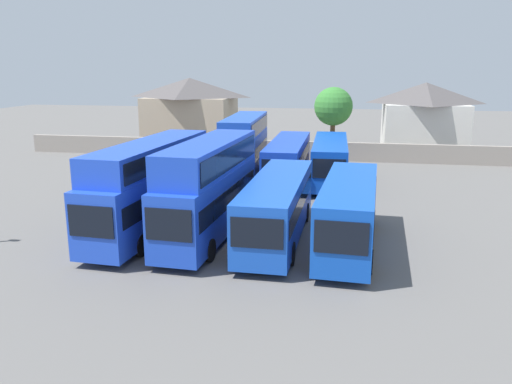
# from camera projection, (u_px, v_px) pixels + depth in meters

# --- Properties ---
(ground) EXTENTS (140.00, 140.00, 0.00)m
(ground) POSITION_uv_depth(u_px,v_px,m) (287.00, 172.00, 44.57)
(ground) COLOR #605E5B
(depot_boundary_wall) EXTENTS (56.00, 0.50, 1.80)m
(depot_boundary_wall) POSITION_uv_depth(u_px,v_px,m) (295.00, 150.00, 50.49)
(depot_boundary_wall) COLOR gray
(depot_boundary_wall) RESTS_ON ground
(bus_1) EXTENTS (3.21, 12.01, 4.95)m
(bus_1) POSITION_uv_depth(u_px,v_px,m) (150.00, 182.00, 27.98)
(bus_1) COLOR blue
(bus_1) RESTS_ON ground
(bus_2) EXTENTS (3.00, 10.91, 5.15)m
(bus_2) POSITION_uv_depth(u_px,v_px,m) (209.00, 184.00, 26.97)
(bus_2) COLOR blue
(bus_2) RESTS_ON ground
(bus_3) EXTENTS (2.75, 11.41, 3.27)m
(bus_3) POSITION_uv_depth(u_px,v_px,m) (277.00, 205.00, 26.84)
(bus_3) COLOR blue
(bus_3) RESTS_ON ground
(bus_4) EXTENTS (3.05, 10.70, 3.39)m
(bus_4) POSITION_uv_depth(u_px,v_px,m) (349.00, 210.00, 25.61)
(bus_4) COLOR blue
(bus_4) RESTS_ON ground
(bus_5) EXTENTS (2.91, 10.58, 5.05)m
(bus_5) POSITION_uv_depth(u_px,v_px,m) (244.00, 144.00, 41.23)
(bus_5) COLOR blue
(bus_5) RESTS_ON ground
(bus_6) EXTENTS (2.72, 11.99, 3.28)m
(bus_6) POSITION_uv_depth(u_px,v_px,m) (288.00, 158.00, 40.44)
(bus_6) COLOR blue
(bus_6) RESTS_ON ground
(bus_7) EXTENTS (2.84, 11.47, 3.31)m
(bus_7) POSITION_uv_depth(u_px,v_px,m) (330.00, 159.00, 40.24)
(bus_7) COLOR blue
(bus_7) RESTS_ON ground
(house_terrace_left) EXTENTS (10.28, 7.71, 7.63)m
(house_terrace_left) POSITION_uv_depth(u_px,v_px,m) (190.00, 111.00, 60.10)
(house_terrace_left) COLOR tan
(house_terrace_left) RESTS_ON ground
(house_terrace_centre) EXTENTS (8.80, 8.08, 7.27)m
(house_terrace_centre) POSITION_uv_depth(u_px,v_px,m) (424.00, 116.00, 54.99)
(house_terrace_centre) COLOR silver
(house_terrace_centre) RESTS_ON ground
(tree_left_of_lot) EXTENTS (3.82, 3.82, 6.94)m
(tree_left_of_lot) POSITION_uv_depth(u_px,v_px,m) (333.00, 107.00, 51.31)
(tree_left_of_lot) COLOR brown
(tree_left_of_lot) RESTS_ON ground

